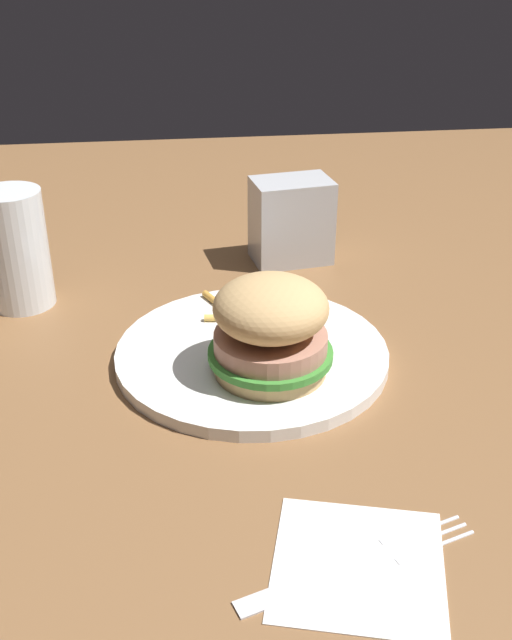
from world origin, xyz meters
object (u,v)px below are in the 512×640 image
Objects in this scene: plate at (256,354)px; napkin_dispenser at (291,221)px; napkin at (358,564)px; sandwich at (271,327)px; drink_glass at (17,256)px; fries_pile at (249,317)px; fork at (361,561)px.

napkin_dispenser is (0.22, -0.07, 0.04)m from plate.
napkin_dispenser reaches higher than napkin.
drink_glass reaches higher than sandwich.
fries_pile reaches higher than napkin.
drink_glass is at bearing 68.51° from fries_pile.
plate is 0.26m from fork.
fork is (-0.31, -0.04, -0.01)m from fries_pile.
napkin_dispenser is (0.48, -0.03, 0.05)m from fork.
fries_pile is at bearing 6.34° from napkin.
plate is at bearing 11.08° from sandwich.
fork is 1.71× the size of napkin_dispenser.
plate reaches higher than fork.
napkin_dispenser is (0.17, -0.07, 0.03)m from fries_pile.
plate is at bearing 64.12° from napkin_dispenser.
sandwich is (-0.04, -0.01, 0.05)m from plate.
napkin_dispenser is at bearing -3.91° from fork.
napkin is (-0.26, -0.03, -0.01)m from plate.
fork reaches higher than napkin.
sandwich is 1.13× the size of fries_pile.
napkin is 1.11× the size of napkin_dispenser.
drink_glass is 1.27× the size of napkin_dispenser.
sandwich reaches higher than napkin.
sandwich is at bearing -168.92° from plate.
sandwich is at bearing 7.35° from fork.
napkin_dispenser is (0.08, -0.30, -0.01)m from drink_glass.
plate is at bearing -121.83° from drink_glass.
napkin_dispenser is (0.48, -0.03, 0.05)m from napkin.
napkin_dispenser is at bearing -22.24° from fries_pile.
drink_glass is at bearing 5.90° from napkin_dispenser.
napkin_dispenser reaches higher than plate.
fries_pile is 0.25m from drink_glass.
plate is 2.31× the size of napkin.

